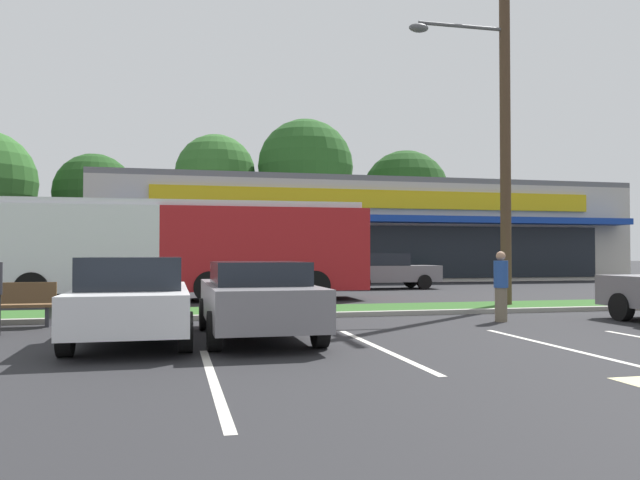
# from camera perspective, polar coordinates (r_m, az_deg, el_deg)

# --- Properties ---
(grass_median) EXTENTS (56.00, 2.20, 0.12)m
(grass_median) POSITION_cam_1_polar(r_m,az_deg,el_deg) (17.18, 6.05, -6.20)
(grass_median) COLOR #2D5B23
(grass_median) RESTS_ON ground_plane
(curb_lip) EXTENTS (56.00, 0.24, 0.12)m
(curb_lip) POSITION_cam_1_polar(r_m,az_deg,el_deg) (16.03, 7.50, -6.55)
(curb_lip) COLOR #99968C
(curb_lip) RESTS_ON ground_plane
(parking_stripe_0) EXTENTS (0.12, 4.80, 0.01)m
(parking_stripe_0) POSITION_cam_1_polar(r_m,az_deg,el_deg) (7.97, -9.63, -12.34)
(parking_stripe_0) COLOR silver
(parking_stripe_0) RESTS_ON ground_plane
(parking_stripe_1) EXTENTS (0.12, 4.80, 0.01)m
(parking_stripe_1) POSITION_cam_1_polar(r_m,az_deg,el_deg) (10.42, 5.54, -9.73)
(parking_stripe_1) COLOR silver
(parking_stripe_1) RESTS_ON ground_plane
(parking_stripe_2) EXTENTS (0.12, 4.80, 0.01)m
(parking_stripe_2) POSITION_cam_1_polar(r_m,az_deg,el_deg) (11.25, 20.87, -9.02)
(parking_stripe_2) COLOR silver
(parking_stripe_2) RESTS_ON ground_plane
(storefront_building) EXTENTS (30.72, 11.87, 5.78)m
(storefront_building) POSITION_cam_1_polar(r_m,az_deg,el_deg) (39.07, 3.39, 0.71)
(storefront_building) COLOR #BCB7AD
(storefront_building) RESTS_ON ground_plane
(tree_left) EXTENTS (5.68, 5.68, 8.68)m
(tree_left) POSITION_cam_1_polar(r_m,az_deg,el_deg) (47.79, -19.72, 3.94)
(tree_left) COLOR #473323
(tree_left) RESTS_ON ground_plane
(tree_mid_left) EXTENTS (5.98, 5.98, 10.50)m
(tree_mid_left) POSITION_cam_1_polar(r_m,az_deg,el_deg) (48.15, -9.42, 5.84)
(tree_mid_left) COLOR #473323
(tree_mid_left) RESTS_ON ground_plane
(tree_mid) EXTENTS (7.14, 7.14, 11.64)m
(tree_mid) POSITION_cam_1_polar(r_m,az_deg,el_deg) (47.62, -1.33, 6.58)
(tree_mid) COLOR #473323
(tree_mid) RESTS_ON ground_plane
(tree_mid_right) EXTENTS (7.02, 7.02, 9.95)m
(tree_mid_right) POSITION_cam_1_polar(r_m,az_deg,el_deg) (51.86, 7.73, 4.15)
(tree_mid_right) COLOR #473323
(tree_mid_right) RESTS_ON ground_plane
(utility_pole) EXTENTS (3.03, 2.40, 10.99)m
(utility_pole) POSITION_cam_1_polar(r_m,az_deg,el_deg) (19.00, 16.00, 11.90)
(utility_pole) COLOR #4C3826
(utility_pole) RESTS_ON ground_plane
(city_bus) EXTENTS (12.35, 2.95, 3.25)m
(city_bus) POSITION_cam_1_polar(r_m,az_deg,el_deg) (21.27, -12.51, -0.63)
(city_bus) COLOR #AD191E
(city_bus) RESTS_ON ground_plane
(bus_stop_bench) EXTENTS (1.60, 0.45, 0.95)m
(bus_stop_bench) POSITION_cam_1_polar(r_m,az_deg,el_deg) (14.68, -25.69, -5.19)
(bus_stop_bench) COLOR brown
(bus_stop_bench) RESTS_ON ground_plane
(car_2) EXTENTS (4.49, 1.86, 1.57)m
(car_2) POSITION_cam_1_polar(r_m,az_deg,el_deg) (28.13, 6.02, -2.78)
(car_2) COLOR slate
(car_2) RESTS_ON ground_plane
(car_3) EXTENTS (1.93, 4.64, 1.40)m
(car_3) POSITION_cam_1_polar(r_m,az_deg,el_deg) (11.63, -5.72, -5.20)
(car_3) COLOR slate
(car_3) RESTS_ON ground_plane
(car_4) EXTENTS (1.98, 4.55, 1.48)m
(car_4) POSITION_cam_1_polar(r_m,az_deg,el_deg) (11.49, -16.58, -5.11)
(car_4) COLOR silver
(car_4) RESTS_ON ground_plane
(pedestrian_by_pole) EXTENTS (0.32, 0.32, 1.60)m
(pedestrian_by_pole) POSITION_cam_1_polar(r_m,az_deg,el_deg) (14.96, 16.01, -4.04)
(pedestrian_by_pole) COLOR #726651
(pedestrian_by_pole) RESTS_ON ground_plane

